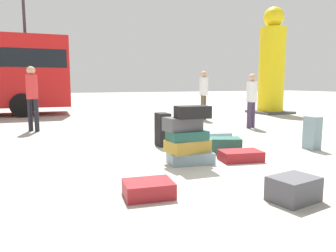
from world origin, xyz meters
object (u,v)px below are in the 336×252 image
at_px(suitcase_teal_white_trunk, 222,145).
at_px(suitcase_slate_foreground_far, 312,133).
at_px(person_passerby_in_red, 32,93).
at_px(lamp_post, 24,12).
at_px(suitcase_tower, 188,138).
at_px(suitcase_slate_foreground_near, 217,137).
at_px(person_bearded_onlooker, 204,91).
at_px(suitcase_maroon_behind_tower, 148,189).
at_px(person_tourist_with_camera, 252,96).
at_px(suitcase_maroon_left_side, 241,156).
at_px(suitcase_black_right_side, 163,129).
at_px(suitcase_charcoal_upright_blue, 294,189).
at_px(yellow_dummy_statue, 272,67).

relative_size(suitcase_teal_white_trunk, suitcase_slate_foreground_far, 1.05).
bearing_deg(person_passerby_in_red, suitcase_slate_foreground_far, 1.50).
distance_m(suitcase_slate_foreground_far, lamp_post, 12.09).
relative_size(suitcase_tower, suitcase_slate_foreground_near, 1.51).
bearing_deg(lamp_post, person_bearded_onlooker, -41.41).
bearing_deg(suitcase_slate_foreground_far, suitcase_slate_foreground_near, 130.45).
bearing_deg(lamp_post, suitcase_maroon_behind_tower, -83.60).
relative_size(person_bearded_onlooker, person_passerby_in_red, 0.99).
xyz_separation_m(suitcase_slate_foreground_far, person_tourist_with_camera, (0.81, 2.95, 0.60)).
xyz_separation_m(suitcase_maroon_left_side, lamp_post, (-3.28, 10.48, 4.10)).
bearing_deg(person_tourist_with_camera, suitcase_black_right_side, 1.20).
distance_m(suitcase_teal_white_trunk, suitcase_maroon_behind_tower, 2.63).
bearing_deg(suitcase_slate_foreground_far, person_tourist_with_camera, 75.41).
relative_size(suitcase_black_right_side, person_passerby_in_red, 0.39).
height_order(suitcase_maroon_left_side, suitcase_maroon_behind_tower, suitcase_maroon_behind_tower).
bearing_deg(person_bearded_onlooker, suitcase_teal_white_trunk, 23.58).
bearing_deg(suitcase_tower, suitcase_slate_foreground_far, 0.93).
distance_m(suitcase_teal_white_trunk, lamp_post, 11.13).
bearing_deg(suitcase_slate_foreground_far, suitcase_tower, -178.29).
relative_size(suitcase_slate_foreground_far, suitcase_slate_foreground_near, 1.04).
bearing_deg(suitcase_slate_foreground_far, suitcase_black_right_side, 150.44).
height_order(suitcase_teal_white_trunk, person_bearded_onlooker, person_bearded_onlooker).
relative_size(suitcase_slate_foreground_far, person_bearded_onlooker, 0.38).
xyz_separation_m(suitcase_tower, person_tourist_with_camera, (3.55, 3.00, 0.51)).
bearing_deg(suitcase_black_right_side, person_tourist_with_camera, 27.59).
bearing_deg(person_tourist_with_camera, suitcase_charcoal_upright_blue, 34.55).
bearing_deg(suitcase_charcoal_upright_blue, person_tourist_with_camera, 47.71).
height_order(suitcase_maroon_behind_tower, suitcase_slate_foreground_near, suitcase_slate_foreground_near).
distance_m(suitcase_slate_foreground_far, person_passerby_in_red, 6.91).
xyz_separation_m(suitcase_tower, suitcase_maroon_left_side, (0.90, -0.18, -0.33)).
bearing_deg(person_passerby_in_red, yellow_dummy_statue, 55.08).
xyz_separation_m(suitcase_maroon_left_side, suitcase_slate_foreground_far, (1.84, 0.23, 0.24)).
bearing_deg(suitcase_slate_foreground_far, yellow_dummy_statue, 55.79).
height_order(suitcase_maroon_left_side, yellow_dummy_statue, yellow_dummy_statue).
relative_size(suitcase_tower, person_tourist_with_camera, 0.60).
xyz_separation_m(suitcase_black_right_side, suitcase_slate_foreground_near, (1.31, 0.01, -0.24)).
bearing_deg(suitcase_maroon_left_side, lamp_post, 118.35).
xyz_separation_m(suitcase_tower, suitcase_slate_foreground_far, (2.73, 0.04, -0.09)).
height_order(suitcase_tower, person_bearded_onlooker, person_bearded_onlooker).
xyz_separation_m(suitcase_black_right_side, person_passerby_in_red, (-2.44, 3.24, 0.70)).
distance_m(suitcase_teal_white_trunk, suitcase_slate_foreground_near, 1.20).
relative_size(suitcase_maroon_left_side, suitcase_maroon_behind_tower, 1.23).
height_order(suitcase_maroon_behind_tower, suitcase_charcoal_upright_blue, suitcase_charcoal_upright_blue).
bearing_deg(suitcase_black_right_side, suitcase_tower, -92.97).
bearing_deg(lamp_post, yellow_dummy_statue, -21.75).
relative_size(person_tourist_with_camera, yellow_dummy_statue, 0.35).
bearing_deg(suitcase_slate_foreground_near, suitcase_teal_white_trunk, -105.39).
height_order(suitcase_tower, suitcase_slate_foreground_far, suitcase_tower).
height_order(suitcase_slate_foreground_far, suitcase_charcoal_upright_blue, suitcase_slate_foreground_far).
bearing_deg(suitcase_black_right_side, lamp_post, 110.40).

